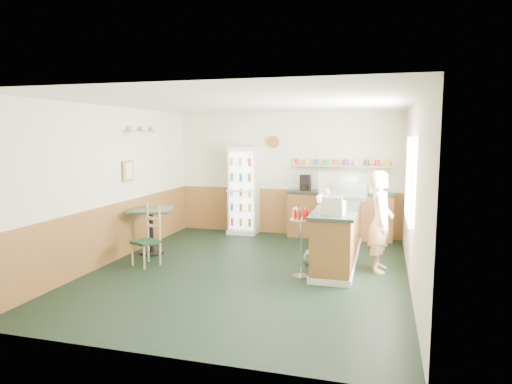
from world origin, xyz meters
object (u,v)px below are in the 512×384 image
(drinks_fridge, at_px, (244,190))
(condiment_stand, at_px, (301,231))
(cash_register, at_px, (333,208))
(display_case, at_px, (343,185))
(shopkeeper, at_px, (380,221))
(cafe_chair, at_px, (148,234))
(cafe_table, at_px, (151,222))

(drinks_fridge, relative_size, condiment_stand, 1.82)
(drinks_fridge, height_order, cash_register, drinks_fridge)
(display_case, height_order, shopkeeper, shopkeeper)
(cafe_chair, bearing_deg, drinks_fridge, 97.79)
(cafe_chair, bearing_deg, shopkeeper, 34.24)
(cash_register, distance_m, cafe_table, 3.49)
(cash_register, xyz_separation_m, shopkeeper, (0.70, 0.60, -0.29))
(cash_register, bearing_deg, cafe_chair, -175.37)
(drinks_fridge, distance_m, display_case, 2.51)
(cafe_table, bearing_deg, cafe_chair, -65.69)
(condiment_stand, relative_size, cafe_chair, 1.04)
(drinks_fridge, relative_size, cash_register, 5.53)
(shopkeeper, relative_size, cafe_chair, 1.60)
(condiment_stand, bearing_deg, shopkeeper, 28.81)
(drinks_fridge, height_order, shopkeeper, drinks_fridge)
(shopkeeper, distance_m, cafe_chair, 3.88)
(display_case, distance_m, shopkeeper, 1.39)
(cafe_chair, bearing_deg, display_case, 54.19)
(display_case, relative_size, condiment_stand, 0.84)
(cash_register, distance_m, condiment_stand, 0.62)
(display_case, xyz_separation_m, cafe_table, (-3.40, -1.15, -0.66))
(condiment_stand, bearing_deg, cash_register, 5.83)
(condiment_stand, xyz_separation_m, cafe_chair, (-2.63, -0.02, -0.19))
(drinks_fridge, distance_m, cash_register, 3.57)
(cafe_table, bearing_deg, drinks_fridge, 62.72)
(display_case, bearing_deg, shopkeeper, -58.01)
(condiment_stand, bearing_deg, cafe_chair, -179.66)
(cash_register, xyz_separation_m, cafe_chair, (-3.11, -0.06, -0.57))
(drinks_fridge, height_order, cafe_table, drinks_fridge)
(drinks_fridge, distance_m, shopkeeper, 3.68)
(drinks_fridge, relative_size, cafe_table, 2.00)
(cash_register, relative_size, cafe_chair, 0.34)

